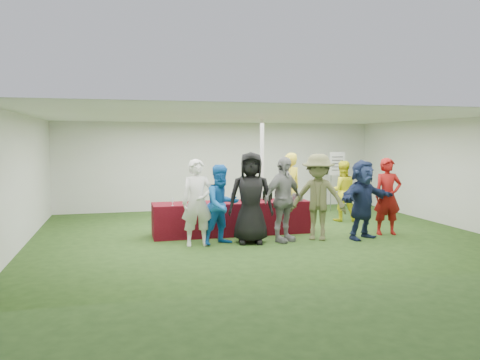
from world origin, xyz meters
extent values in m
plane|color=#284719|center=(0.00, 0.00, 0.00)|extent=(60.00, 60.00, 0.00)
plane|color=white|center=(0.00, 4.00, 1.35)|extent=(10.00, 0.00, 10.00)
plane|color=white|center=(0.00, -4.00, 1.35)|extent=(10.00, 0.00, 10.00)
plane|color=white|center=(-5.00, 0.00, 1.35)|extent=(0.00, 8.00, 8.00)
plane|color=white|center=(5.00, 0.00, 1.35)|extent=(0.00, 8.00, 8.00)
plane|color=white|center=(0.00, 0.00, 2.70)|extent=(10.00, 10.00, 0.00)
cylinder|color=silver|center=(0.50, 1.20, 1.35)|extent=(0.10, 0.10, 2.70)
cube|color=#5E0E16|center=(-0.58, 0.04, 0.38)|extent=(3.60, 0.80, 0.75)
cylinder|color=black|center=(-0.31, 0.13, 0.86)|extent=(0.07, 0.07, 0.22)
cylinder|color=black|center=(-0.31, 0.13, 1.01)|extent=(0.03, 0.03, 0.08)
cylinder|color=maroon|center=(-0.31, 0.13, 1.06)|extent=(0.03, 0.03, 0.02)
cylinder|color=black|center=(-0.16, 0.19, 0.86)|extent=(0.07, 0.07, 0.22)
cylinder|color=black|center=(-0.16, 0.19, 1.01)|extent=(0.03, 0.03, 0.08)
cylinder|color=maroon|center=(-0.16, 0.19, 1.06)|extent=(0.03, 0.03, 0.02)
cylinder|color=black|center=(0.02, 0.18, 0.86)|extent=(0.07, 0.07, 0.22)
cylinder|color=black|center=(0.02, 0.18, 1.01)|extent=(0.03, 0.03, 0.08)
cylinder|color=maroon|center=(0.02, 0.18, 1.06)|extent=(0.03, 0.03, 0.02)
cylinder|color=black|center=(0.14, 0.23, 0.86)|extent=(0.07, 0.07, 0.22)
cylinder|color=black|center=(0.14, 0.23, 1.01)|extent=(0.03, 0.03, 0.08)
cylinder|color=maroon|center=(0.14, 0.23, 1.06)|extent=(0.03, 0.03, 0.02)
cylinder|color=black|center=(0.24, 0.16, 0.86)|extent=(0.07, 0.07, 0.22)
cylinder|color=black|center=(0.24, 0.16, 1.01)|extent=(0.03, 0.03, 0.08)
cylinder|color=maroon|center=(0.24, 0.16, 1.06)|extent=(0.03, 0.03, 0.02)
cylinder|color=black|center=(0.42, 0.19, 0.86)|extent=(0.07, 0.07, 0.22)
cylinder|color=black|center=(0.42, 0.19, 1.01)|extent=(0.03, 0.03, 0.08)
cylinder|color=maroon|center=(0.42, 0.19, 1.06)|extent=(0.03, 0.03, 0.02)
cylinder|color=black|center=(0.55, 0.19, 0.86)|extent=(0.07, 0.07, 0.22)
cylinder|color=black|center=(0.55, 0.19, 1.01)|extent=(0.03, 0.03, 0.08)
cylinder|color=maroon|center=(0.55, 0.19, 1.06)|extent=(0.03, 0.03, 0.02)
cylinder|color=silver|center=(-1.97, -0.24, 0.75)|extent=(0.06, 0.06, 0.00)
cylinder|color=silver|center=(-1.97, -0.24, 0.79)|extent=(0.01, 0.01, 0.07)
cylinder|color=silver|center=(-1.97, -0.24, 0.87)|extent=(0.06, 0.06, 0.08)
cylinder|color=silver|center=(-1.65, -0.22, 0.75)|extent=(0.06, 0.06, 0.00)
cylinder|color=silver|center=(-1.65, -0.22, 0.79)|extent=(0.01, 0.01, 0.07)
cylinder|color=silver|center=(-1.65, -0.22, 0.87)|extent=(0.06, 0.06, 0.08)
cylinder|color=silver|center=(-1.36, -0.22, 0.75)|extent=(0.06, 0.06, 0.00)
cylinder|color=silver|center=(-1.36, -0.22, 0.79)|extent=(0.01, 0.01, 0.07)
cylinder|color=silver|center=(-1.36, -0.22, 0.87)|extent=(0.06, 0.06, 0.08)
cylinder|color=#3F0613|center=(-1.36, -0.22, 0.84)|extent=(0.05, 0.05, 0.02)
cylinder|color=silver|center=(-0.85, -0.26, 0.75)|extent=(0.06, 0.06, 0.00)
cylinder|color=silver|center=(-0.85, -0.26, 0.79)|extent=(0.01, 0.01, 0.07)
cylinder|color=silver|center=(-0.85, -0.26, 0.87)|extent=(0.06, 0.06, 0.08)
cylinder|color=#3F0613|center=(-0.85, -0.26, 0.84)|extent=(0.05, 0.05, 0.02)
cylinder|color=silver|center=(0.72, -0.19, 0.75)|extent=(0.06, 0.06, 0.00)
cylinder|color=silver|center=(0.72, -0.19, 0.79)|extent=(0.01, 0.01, 0.07)
cylinder|color=silver|center=(0.72, -0.19, 0.87)|extent=(0.06, 0.06, 0.08)
cylinder|color=#3F0613|center=(0.72, -0.19, 0.84)|extent=(0.05, 0.05, 0.02)
cylinder|color=silver|center=(-0.56, 0.12, 0.85)|extent=(0.07, 0.07, 0.20)
cylinder|color=silver|center=(-0.56, 0.12, 0.96)|extent=(0.03, 0.03, 0.03)
cube|color=white|center=(0.90, 0.09, 0.77)|extent=(0.25, 0.18, 0.03)
cylinder|color=slate|center=(0.95, -0.18, 0.84)|extent=(0.25, 0.25, 0.18)
cylinder|color=slate|center=(3.15, 2.68, 0.55)|extent=(0.02, 0.02, 1.10)
cylinder|color=slate|center=(3.55, 2.68, 0.55)|extent=(0.02, 0.02, 1.10)
cube|color=white|center=(3.35, 2.68, 1.45)|extent=(0.50, 0.02, 0.70)
cube|color=black|center=(3.35, 2.66, 1.65)|extent=(0.36, 0.01, 0.02)
cube|color=black|center=(3.35, 2.66, 1.55)|extent=(0.36, 0.01, 0.02)
cube|color=black|center=(3.35, 2.66, 1.45)|extent=(0.36, 0.01, 0.02)
cube|color=black|center=(3.35, 2.66, 1.35)|extent=(0.36, 0.01, 0.02)
cube|color=black|center=(3.35, 2.66, 1.25)|extent=(0.36, 0.01, 0.02)
imported|color=yellow|center=(1.17, 0.96, 0.92)|extent=(0.77, 0.61, 1.84)
imported|color=yellow|center=(2.69, 1.02, 0.81)|extent=(0.89, 0.76, 1.61)
imported|color=silver|center=(-1.53, -0.92, 0.89)|extent=(0.66, 0.44, 1.78)
imported|color=#155CB2|center=(-1.02, -0.93, 0.83)|extent=(0.98, 0.88, 1.67)
imported|color=black|center=(-0.41, -0.97, 0.96)|extent=(1.05, 0.81, 1.93)
imported|color=gray|center=(0.29, -1.02, 0.91)|extent=(1.15, 0.88, 1.82)
imported|color=brown|center=(1.09, -1.02, 0.94)|extent=(1.40, 1.19, 1.87)
imported|color=#182446|center=(2.08, -1.17, 0.87)|extent=(1.69, 1.09, 1.74)
imported|color=maroon|center=(2.87, -0.89, 0.88)|extent=(0.70, 0.51, 1.76)
camera|label=1|loc=(-3.05, -10.33, 2.19)|focal=35.00mm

